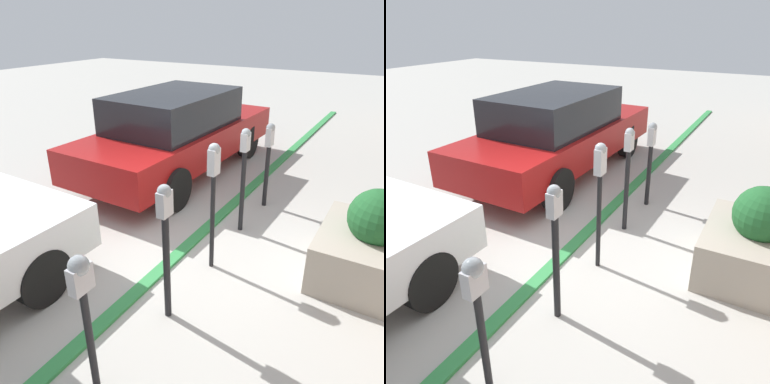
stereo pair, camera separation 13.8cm
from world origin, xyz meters
TOP-DOWN VIEW (x-y plane):
  - ground_plane at (0.00, 0.00)m, footprint 40.00×40.00m
  - curb_strip at (0.00, 0.08)m, footprint 19.00×0.16m
  - parking_meter_nearest at (-2.01, -0.37)m, footprint 0.18×0.16m
  - parking_meter_second at (-1.00, -0.41)m, footprint 0.15×0.13m
  - parking_meter_middle at (-0.01, -0.40)m, footprint 0.15×0.13m
  - parking_meter_fourth at (0.99, -0.34)m, footprint 0.15×0.12m
  - parking_meter_farthest at (1.92, -0.36)m, footprint 0.16×0.13m
  - planter_box at (0.71, -2.09)m, footprint 1.35×1.16m
  - parked_car_middle at (2.47, 1.66)m, footprint 4.82×1.93m

SIDE VIEW (x-z plane):
  - ground_plane at x=0.00m, z-range 0.00..0.00m
  - curb_strip at x=0.00m, z-range 0.00..0.04m
  - planter_box at x=0.71m, z-range -0.15..0.99m
  - parked_car_middle at x=2.47m, z-range 0.03..1.63m
  - parking_meter_farthest at x=1.92m, z-range 0.22..1.60m
  - parking_meter_nearest at x=-2.01m, z-range 0.29..1.60m
  - parking_meter_second at x=-1.00m, z-range 0.22..1.70m
  - parking_meter_fourth at x=0.99m, z-range 0.23..1.74m
  - parking_meter_middle at x=-0.01m, z-range 0.33..1.92m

